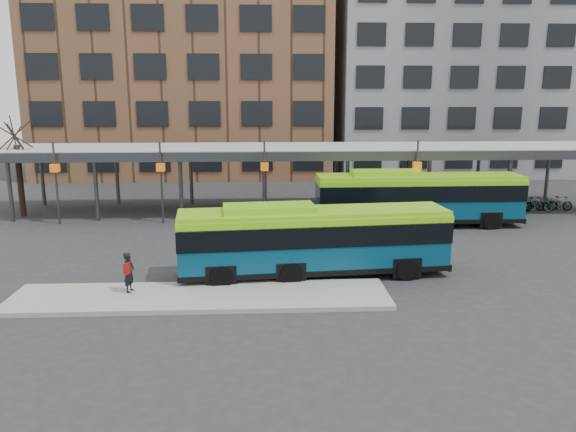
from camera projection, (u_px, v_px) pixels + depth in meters
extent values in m
plane|color=#28282B|center=(337.00, 272.00, 24.05)|extent=(120.00, 120.00, 0.00)
cube|color=gray|center=(201.00, 297.00, 20.85)|extent=(14.00, 3.00, 0.18)
cube|color=#999B9E|center=(311.00, 149.00, 35.88)|extent=(40.00, 6.00, 0.35)
cube|color=#383A3D|center=(315.00, 156.00, 32.98)|extent=(40.00, 0.15, 0.55)
cylinder|color=#383A3D|center=(10.00, 190.00, 33.03)|extent=(0.24, 0.24, 3.80)
cylinder|color=#383A3D|center=(42.00, 178.00, 37.91)|extent=(0.24, 0.24, 3.80)
cylinder|color=#383A3D|center=(96.00, 189.00, 33.27)|extent=(0.24, 0.24, 3.80)
cylinder|color=#383A3D|center=(117.00, 177.00, 38.15)|extent=(0.24, 0.24, 3.80)
cylinder|color=#383A3D|center=(181.00, 189.00, 33.51)|extent=(0.24, 0.24, 3.80)
cylinder|color=#383A3D|center=(191.00, 177.00, 38.38)|extent=(0.24, 0.24, 3.80)
cylinder|color=#383A3D|center=(265.00, 188.00, 33.75)|extent=(0.24, 0.24, 3.80)
cylinder|color=#383A3D|center=(264.00, 176.00, 38.62)|extent=(0.24, 0.24, 3.80)
cylinder|color=#383A3D|center=(347.00, 187.00, 33.98)|extent=(0.24, 0.24, 3.80)
cylinder|color=#383A3D|center=(336.00, 176.00, 38.86)|extent=(0.24, 0.24, 3.80)
cylinder|color=#383A3D|center=(428.00, 187.00, 34.22)|extent=(0.24, 0.24, 3.80)
cylinder|color=#383A3D|center=(407.00, 175.00, 39.10)|extent=(0.24, 0.24, 3.80)
cylinder|color=#383A3D|center=(509.00, 186.00, 34.46)|extent=(0.24, 0.24, 3.80)
cylinder|color=#383A3D|center=(478.00, 175.00, 39.34)|extent=(0.24, 0.24, 3.80)
cylinder|color=#383A3D|center=(547.00, 174.00, 39.58)|extent=(0.24, 0.24, 3.80)
cylinder|color=#383A3D|center=(56.00, 184.00, 32.29)|extent=(0.12, 0.12, 4.80)
cube|color=orange|center=(55.00, 168.00, 32.09)|extent=(0.45, 0.45, 0.45)
cylinder|color=#383A3D|center=(161.00, 183.00, 32.57)|extent=(0.12, 0.12, 4.80)
cube|color=orange|center=(161.00, 167.00, 32.38)|extent=(0.45, 0.45, 0.45)
cylinder|color=#383A3D|center=(265.00, 182.00, 32.86)|extent=(0.12, 0.12, 4.80)
cube|color=orange|center=(265.00, 167.00, 32.66)|extent=(0.45, 0.45, 0.45)
cylinder|color=#383A3D|center=(416.00, 181.00, 33.29)|extent=(0.12, 0.12, 4.80)
cube|color=orange|center=(417.00, 166.00, 33.09)|extent=(0.45, 0.45, 0.45)
cylinder|color=black|center=(20.00, 181.00, 34.43)|extent=(0.36, 0.36, 4.40)
cylinder|color=black|center=(18.00, 139.00, 33.88)|extent=(0.08, 1.63, 1.59)
cylinder|color=black|center=(16.00, 139.00, 33.97)|extent=(1.63, 0.13, 1.59)
cylinder|color=black|center=(14.00, 139.00, 33.86)|extent=(0.15, 1.63, 1.59)
cylinder|color=black|center=(15.00, 139.00, 33.77)|extent=(1.63, 0.10, 1.59)
cube|color=brown|center=(187.00, 55.00, 52.43)|extent=(26.00, 14.00, 22.00)
cube|color=slate|center=(460.00, 66.00, 53.88)|extent=(24.00, 14.00, 20.00)
cube|color=navy|center=(314.00, 242.00, 23.26)|extent=(11.22, 3.32, 2.30)
cube|color=black|center=(314.00, 231.00, 23.16)|extent=(11.27, 3.38, 0.88)
cube|color=#81D115|center=(314.00, 212.00, 23.00)|extent=(11.21, 3.23, 0.18)
cube|color=#81D115|center=(269.00, 209.00, 22.70)|extent=(3.82, 1.99, 0.32)
cube|color=black|center=(313.00, 266.00, 23.49)|extent=(11.28, 3.38, 0.22)
cylinder|color=black|center=(407.00, 269.00, 22.90)|extent=(0.94, 0.36, 0.92)
cylinder|color=black|center=(390.00, 254.00, 25.08)|extent=(0.94, 0.36, 0.92)
cylinder|color=black|center=(291.00, 274.00, 22.24)|extent=(0.94, 0.36, 0.92)
cylinder|color=black|center=(284.00, 258.00, 24.42)|extent=(0.94, 0.36, 0.92)
cylinder|color=black|center=(221.00, 278.00, 21.86)|extent=(0.94, 0.36, 0.92)
cylinder|color=black|center=(220.00, 261.00, 24.03)|extent=(0.94, 0.36, 0.92)
cube|color=navy|center=(418.00, 199.00, 32.16)|extent=(11.62, 2.51, 2.42)
cube|color=black|center=(419.00, 191.00, 32.06)|extent=(11.67, 2.57, 0.92)
cube|color=#81D115|center=(419.00, 177.00, 31.88)|extent=(11.62, 2.41, 0.19)
cube|color=#81D115|center=(386.00, 173.00, 31.73)|extent=(3.88, 1.77, 0.34)
cube|color=black|center=(417.00, 218.00, 32.40)|extent=(11.68, 2.57, 0.23)
cylinder|color=black|center=(491.00, 221.00, 31.46)|extent=(0.97, 0.30, 0.97)
cylinder|color=black|center=(475.00, 212.00, 33.76)|extent=(0.97, 0.30, 0.97)
cylinder|color=black|center=(403.00, 222.00, 31.18)|extent=(0.97, 0.30, 0.97)
cylinder|color=black|center=(393.00, 213.00, 33.48)|extent=(0.97, 0.30, 0.97)
cylinder|color=black|center=(351.00, 223.00, 31.02)|extent=(0.97, 0.30, 0.97)
cylinder|color=black|center=(345.00, 214.00, 33.31)|extent=(0.97, 0.30, 0.97)
imported|color=black|center=(129.00, 272.00, 20.98)|extent=(0.47, 0.62, 1.53)
cube|color=maroon|center=(127.00, 268.00, 20.76)|extent=(0.22, 0.31, 0.41)
imported|color=slate|center=(480.00, 204.00, 36.54)|extent=(1.69, 1.00, 0.84)
imported|color=slate|center=(492.00, 203.00, 36.59)|extent=(1.70, 0.81, 0.98)
imported|color=slate|center=(504.00, 206.00, 36.00)|extent=(1.73, 1.09, 0.86)
imported|color=slate|center=(520.00, 204.00, 36.18)|extent=(1.64, 0.55, 0.97)
imported|color=slate|center=(525.00, 205.00, 35.95)|extent=(1.88, 1.16, 0.93)
imported|color=slate|center=(534.00, 204.00, 36.30)|extent=(1.60, 0.75, 0.93)
imported|color=slate|center=(539.00, 204.00, 36.24)|extent=(1.80, 0.95, 0.90)
imported|color=slate|center=(560.00, 204.00, 36.40)|extent=(1.60, 0.48, 0.96)
imported|color=slate|center=(553.00, 204.00, 36.59)|extent=(1.75, 1.03, 0.87)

